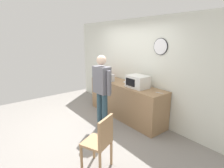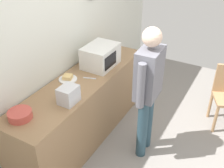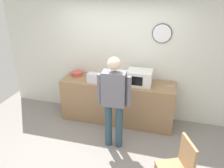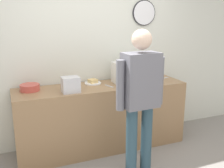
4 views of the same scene
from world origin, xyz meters
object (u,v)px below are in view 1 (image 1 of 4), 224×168
object	(u,v)px
salad_bowl	(107,76)
wooden_chair	(100,141)
sandwich_plate	(128,82)
toaster	(110,78)
fork_utensil	(159,93)
person_standing	(102,87)
microwave	(138,82)
spoon_utensil	(125,85)

from	to	relation	value
salad_bowl	wooden_chair	bearing A→B (deg)	-38.62
sandwich_plate	toaster	size ratio (longest dim) A/B	1.08
fork_utensil	person_standing	bearing A→B (deg)	-135.14
microwave	salad_bowl	distance (m)	1.42
sandwich_plate	salad_bowl	bearing A→B (deg)	-177.00
spoon_utensil	microwave	bearing A→B (deg)	8.71
microwave	wooden_chair	size ratio (longest dim) A/B	0.53
toaster	person_standing	world-z (taller)	person_standing
salad_bowl	spoon_utensil	bearing A→B (deg)	-9.97
salad_bowl	wooden_chair	world-z (taller)	salad_bowl
salad_bowl	toaster	size ratio (longest dim) A/B	1.14
microwave	salad_bowl	bearing A→B (deg)	174.95
sandwich_plate	spoon_utensil	world-z (taller)	sandwich_plate
salad_bowl	toaster	xyz separation A→B (m)	(0.48, -0.27, 0.06)
spoon_utensil	wooden_chair	distance (m)	2.04
microwave	spoon_utensil	size ratio (longest dim) A/B	2.94
toaster	spoon_utensil	xyz separation A→B (m)	(0.56, 0.09, -0.10)
spoon_utensil	wooden_chair	xyz separation A→B (m)	(1.20, -1.60, -0.41)
salad_bowl	wooden_chair	xyz separation A→B (m)	(2.23, -1.78, -0.45)
fork_utensil	microwave	bearing A→B (deg)	-173.47
fork_utensil	wooden_chair	distance (m)	1.79
wooden_chair	microwave	bearing A→B (deg)	116.42
microwave	salad_bowl	world-z (taller)	microwave
person_standing	wooden_chair	size ratio (longest dim) A/B	1.86
microwave	toaster	size ratio (longest dim) A/B	2.27
sandwich_plate	fork_utensil	world-z (taller)	sandwich_plate
toaster	sandwich_plate	bearing A→B (deg)	38.64
spoon_utensil	salad_bowl	bearing A→B (deg)	170.03
wooden_chair	salad_bowl	bearing A→B (deg)	141.38
sandwich_plate	fork_utensil	distance (m)	1.15
fork_utensil	spoon_utensil	size ratio (longest dim) A/B	1.00
sandwich_plate	fork_utensil	size ratio (longest dim) A/B	1.39
sandwich_plate	toaster	xyz separation A→B (m)	(-0.40, -0.32, 0.08)
person_standing	microwave	bearing A→B (deg)	69.84
fork_utensil	salad_bowl	bearing A→B (deg)	178.43
fork_utensil	person_standing	distance (m)	1.29
toaster	microwave	bearing A→B (deg)	8.89
spoon_utensil	toaster	bearing A→B (deg)	-170.99
person_standing	wooden_chair	world-z (taller)	person_standing
sandwich_plate	wooden_chair	distance (m)	2.32
toaster	spoon_utensil	distance (m)	0.57
sandwich_plate	microwave	bearing A→B (deg)	-17.58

